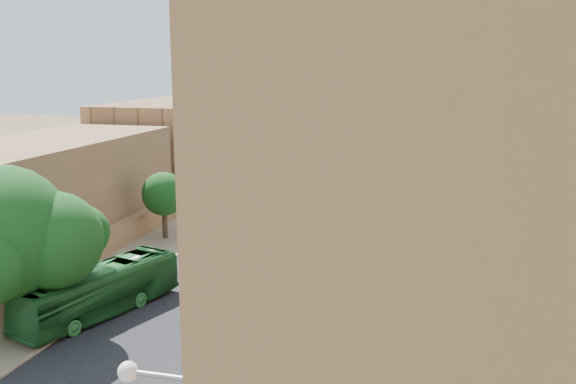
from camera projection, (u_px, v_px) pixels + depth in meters
The scene contains 31 objects.
road_surface at pixel (299, 228), 56.42m from camera, with size 14.00×140.00×0.01m, color black.
sidewalk_east at pixel (409, 235), 54.08m from camera, with size 5.00×140.00×0.01m, color #816C55.
sidewalk_west at pixel (199, 221), 58.75m from camera, with size 5.00×140.00×0.01m, color #816C55.
kerb_east at pixel (379, 232), 54.68m from camera, with size 0.25×140.00×0.12m, color #816C55.
kerb_west at pixel (224, 222), 58.13m from camera, with size 0.25×140.00×0.12m, color #816C55.
townhouse_a at pixel (550, 322), 19.91m from camera, with size 9.00×14.00×16.40m.
townhouse_b at pixel (512, 232), 33.34m from camera, with size 9.00×14.00×14.90m.
townhouse_c at pixel (498, 166), 46.36m from camera, with size 9.00×14.00×17.40m.
townhouse_d at pixel (488, 151), 59.79m from camera, with size 9.00×14.00×15.90m.
west_wall at pixel (113, 238), 49.83m from camera, with size 1.00×40.00×1.80m, color olive.
west_building_low at pixel (32, 198), 48.63m from camera, with size 10.00×28.00×8.40m, color brown.
west_building_mid at pixel (175, 145), 73.12m from camera, with size 10.00×22.00×10.00m, color #936943.
church at pixel (372, 93), 100.61m from camera, with size 28.00×22.50×36.30m.
ficus_tree at pixel (4, 238), 32.99m from camera, with size 9.25×8.51×9.25m.
street_tree_a at pixel (82, 233), 41.09m from camera, with size 3.48×3.48×5.36m.
street_tree_b at pixel (164, 194), 52.45m from camera, with size 3.60×3.60×5.53m.
street_tree_c at pixel (216, 173), 63.89m from camera, with size 3.31×3.31×5.09m.
street_tree_d at pixel (253, 158), 75.30m from camera, with size 3.15×3.15×4.85m.
red_truck at pixel (232, 301), 35.13m from camera, with size 4.01×6.15×3.40m.
olive_pickup at pixel (336, 254), 45.48m from camera, with size 3.88×5.26×1.99m.
bus_green_north at pixel (99, 290), 36.76m from camera, with size 2.49×10.65×2.97m, color #1F6029.
bus_red_east at pixel (294, 289), 36.62m from camera, with size 2.65×11.32×3.15m, color maroon.
bus_cream_east at pixel (347, 218), 53.92m from camera, with size 2.37×10.13×2.82m, color #CAAE8C.
car_blue_a at pixel (257, 249), 47.74m from camera, with size 1.48×3.67×1.25m, color #406ECE.
car_white_a at pixel (270, 231), 52.86m from camera, with size 1.37×3.92×1.29m, color white.
car_cream at pixel (330, 225), 54.65m from camera, with size 2.27×4.92×1.37m, color beige.
car_dkblue at pixel (297, 181), 74.73m from camera, with size 1.79×4.40×1.28m, color #101741.
car_white_b at pixel (365, 204), 62.52m from camera, with size 1.69×4.19×1.43m, color silver.
car_blue_b at pixel (329, 164), 87.23m from camera, with size 1.31×3.77×1.24m, color #5A94CF.
pedestrian_a at pixel (395, 337), 31.94m from camera, with size 0.66×0.43×1.81m, color #2D2B2F.
pedestrian_c at pixel (381, 305), 36.44m from camera, with size 0.88×0.37×1.50m, color #303035.
Camera 1 is at (12.76, -23.15, 14.37)m, focal length 40.00 mm.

